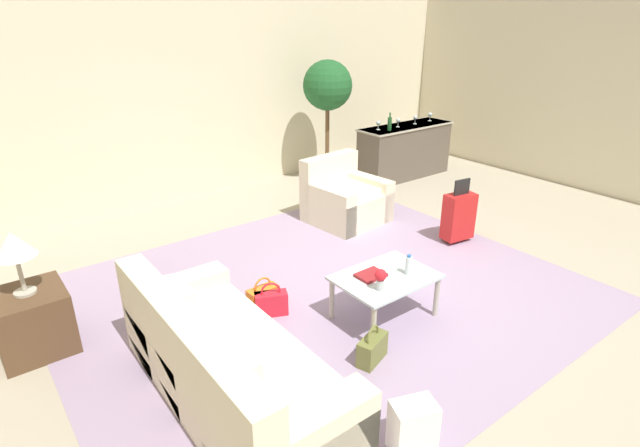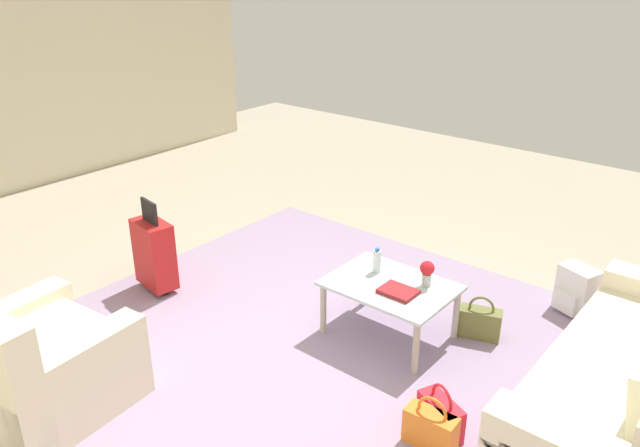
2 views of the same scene
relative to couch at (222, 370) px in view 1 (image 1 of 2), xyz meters
The scene contains 24 objects.
ground_plane 2.30m from the couch, 15.29° to the left, with size 12.00×12.00×0.00m, color #A89E89.
wall_back 5.30m from the couch, 64.77° to the left, with size 10.24×0.12×3.10m, color beige.
wall_right 7.39m from the couch, ahead, with size 0.12×8.00×3.10m, color beige.
area_rug 1.81m from the couch, 26.63° to the left, with size 5.20×4.40×0.01m, color #9984A3.
couch is the anchor object (origin of this frame).
armchair 3.84m from the couch, 36.37° to the left, with size 1.07×1.02×0.90m.
coffee_table 1.80m from the couch, ahead, with size 0.94×0.69×0.46m.
water_bottle 2.01m from the couch, ahead, with size 0.06×0.06×0.20m.
coffee_table_book 1.69m from the couch, ahead, with size 0.27×0.20×0.03m, color maroon.
flower_vase 1.60m from the couch, ahead, with size 0.11×0.11×0.21m.
side_table 1.89m from the couch, 122.12° to the left, with size 0.59×0.59×0.57m, color #513823.
table_lamp 2.02m from the couch, 122.12° to the left, with size 0.34×0.34×0.57m.
bar_console 6.19m from the couch, 31.14° to the left, with size 1.86×0.60×0.94m.
wine_glass_leftmost 5.73m from the couch, 34.87° to the left, with size 0.08×0.08×0.15m.
wine_glass_left_of_centre 6.05m from the couch, 32.16° to the left, with size 0.08×0.08×0.15m.
wine_glass_right_of_centre 6.41m from the couch, 30.08° to the left, with size 0.08×0.08×0.15m.
wine_glass_rightmost 6.79m from the couch, 28.47° to the left, with size 0.08×0.08×0.15m.
wine_bottle_green 5.73m from the couch, 32.93° to the left, with size 0.07×0.07×0.30m.
suitcase_red 3.88m from the couch, 11.90° to the left, with size 0.43×0.28×0.85m.
handbag_red 1.25m from the couch, 40.68° to the left, with size 0.35×0.26×0.36m.
handbag_olive 1.29m from the couch, 15.10° to the right, with size 0.35×0.24×0.36m.
handbag_orange 1.33m from the couch, 45.40° to the left, with size 0.33×0.15×0.36m.
backpack_white 1.44m from the couch, 56.13° to the right, with size 0.35×0.32×0.40m.
potted_ficus 5.64m from the couch, 43.56° to the left, with size 0.82×0.82×2.08m.
Camera 1 is at (-3.44, -3.44, 2.77)m, focal length 28.00 mm.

